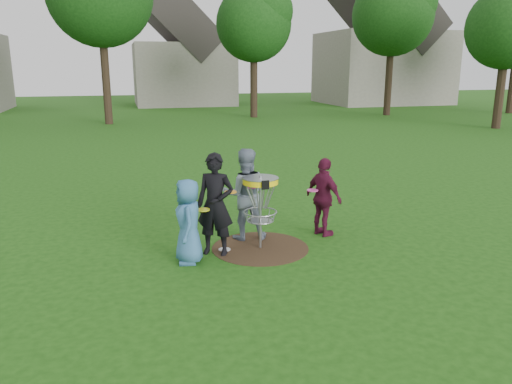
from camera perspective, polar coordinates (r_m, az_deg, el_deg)
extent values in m
plane|color=#19470F|center=(9.33, 0.48, -6.41)|extent=(100.00, 100.00, 0.00)
cylinder|color=#47331E|center=(9.32, 0.48, -6.38)|extent=(1.80, 1.80, 0.01)
imported|color=teal|center=(8.53, -7.74, -3.34)|extent=(0.52, 0.75, 1.47)
imported|color=black|center=(8.80, -4.67, -1.44)|extent=(0.80, 0.70, 1.83)
imported|color=slate|center=(9.59, -1.30, -0.25)|extent=(0.94, 0.77, 1.78)
imported|color=#591430|center=(9.87, 7.76, -0.60)|extent=(0.69, 0.99, 1.56)
cylinder|color=silver|center=(9.24, -3.62, -6.59)|extent=(0.22, 0.22, 0.02)
cylinder|color=#9EA0A5|center=(9.10, 0.49, -2.34)|extent=(0.05, 0.05, 1.38)
cylinder|color=yellow|center=(8.95, 0.50, 1.28)|extent=(0.64, 0.64, 0.10)
cylinder|color=#9EA0A5|center=(8.94, 0.50, 1.63)|extent=(0.66, 0.66, 0.01)
cube|color=black|center=(8.65, 1.08, 0.81)|extent=(0.14, 0.02, 0.16)
torus|color=#9EA0A5|center=(9.10, 0.49, -2.28)|extent=(0.62, 0.62, 0.02)
torus|color=#9EA0A5|center=(9.15, 0.49, -3.24)|extent=(0.50, 0.50, 0.02)
cylinder|color=#9EA0A5|center=(9.15, 0.49, -3.30)|extent=(0.44, 0.44, 0.01)
cylinder|color=#C4CC16|center=(8.58, -6.03, -2.02)|extent=(0.22, 0.22, 0.02)
cylinder|color=orange|center=(8.82, -2.94, 0.02)|extent=(0.22, 0.22, 0.02)
cylinder|color=#FF43BA|center=(9.30, -0.53, 0.57)|extent=(0.22, 0.22, 0.02)
cylinder|color=#EF3FA6|center=(9.66, 6.48, 0.20)|extent=(0.22, 0.22, 0.02)
cylinder|color=#38281C|center=(29.92, -16.74, 11.86)|extent=(0.46, 0.46, 4.62)
cylinder|color=#38281C|center=(32.52, -0.25, 11.86)|extent=(0.46, 0.46, 3.78)
sphere|color=#164211|center=(32.58, -0.26, 18.68)|extent=(4.68, 4.68, 4.68)
cylinder|color=#38281C|center=(35.02, 14.90, 11.92)|extent=(0.46, 0.46, 4.20)
sphere|color=#164211|center=(35.14, 15.37, 18.93)|extent=(5.20, 5.20, 5.20)
cylinder|color=#38281C|center=(39.50, 27.25, 10.91)|extent=(0.46, 0.46, 3.99)
cylinder|color=#38281C|center=(29.64, 26.05, 9.79)|extent=(0.46, 0.46, 3.36)
sphere|color=#164211|center=(29.66, 26.81, 16.40)|extent=(4.16, 4.16, 4.16)
cube|color=gray|center=(43.73, -8.33, 13.16)|extent=(8.00, 7.00, 5.00)
cube|color=#2D2826|center=(43.84, -8.53, 18.31)|extent=(6.11, 7.14, 6.11)
cube|color=gray|center=(46.17, 14.22, 13.56)|extent=(10.00, 8.00, 6.00)
cube|color=#2D2826|center=(46.39, 14.60, 19.49)|extent=(7.64, 8.16, 7.64)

